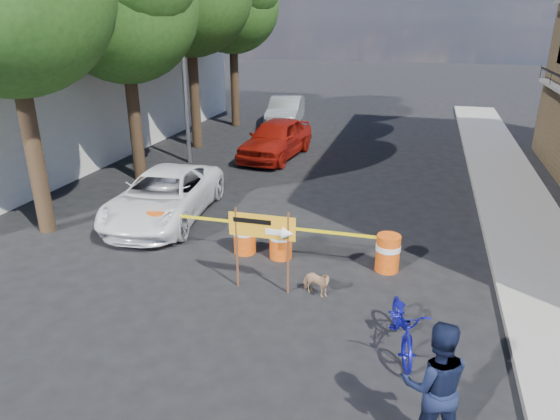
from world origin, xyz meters
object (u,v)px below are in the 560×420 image
Objects in this scene: pedestrian at (435,385)px; sedan_silver at (286,111)px; barrel_mid_left at (245,235)px; suv_white at (164,196)px; dog at (316,283)px; detour_sign at (271,233)px; barrel_mid_right at (281,240)px; sedan_red at (276,138)px; barrel_far_right at (388,252)px; barrel_far_left at (159,226)px; bicycle at (405,302)px.

pedestrian is 21.96m from sedan_silver.
pedestrian reaches higher than barrel_mid_left.
sedan_silver reaches higher than suv_white.
barrel_mid_left is at bearing 72.92° from dog.
detour_sign reaches higher than suv_white.
barrel_mid_right is 9.49m from sedan_red.
barrel_far_right is 0.48× the size of detour_sign.
barrel_far_right is at bearing 34.48° from detour_sign.
barrel_far_right is at bearing -73.63° from sedan_silver.
barrel_mid_right is 0.46× the size of pedestrian.
barrel_mid_right is 2.61m from barrel_far_right.
dog is at bearing -18.32° from barrel_far_left.
barrel_far_left is at bearing -179.60° from barrel_mid_right.
barrel_mid_left is 5.05m from bicycle.
suv_white is 1.09× the size of sedan_silver.
pedestrian is at bearing -54.14° from barrel_mid_right.
detour_sign is at bearing -81.73° from barrel_mid_right.
barrel_mid_right is at bearing -1.20° from barrel_mid_left.
bicycle is at bearing -75.72° from sedan_silver.
pedestrian is (3.36, -3.35, -0.41)m from detour_sign.
barrel_mid_right is at bearing 97.50° from detour_sign.
pedestrian is at bearing -46.28° from suv_white.
detour_sign is at bearing -68.18° from sedan_red.
suv_white is (-6.64, 1.51, 0.24)m from barrel_far_right.
sedan_red is at bearing -74.56° from pedestrian.
detour_sign is at bearing -144.75° from barrel_far_right.
sedan_silver is at bearing 99.67° from bicycle.
barrel_far_left is 1.26× the size of dog.
detour_sign is 5.37m from suv_white.
barrel_far_left is 0.46× the size of pedestrian.
sedan_silver is at bearing 101.63° from barrel_mid_left.
sedan_silver is at bearing 103.58° from detour_sign.
bicycle reaches higher than barrel_far_right.
bicycle reaches higher than barrel_mid_left.
bicycle is 8.43m from suv_white.
detour_sign is at bearing -42.46° from suv_white.
detour_sign is 17.76m from sedan_silver.
barrel_far_left is 0.19× the size of sedan_silver.
suv_white is 7.61m from sedan_red.
barrel_mid_right is 1.00× the size of barrel_far_right.
sedan_red is at bearing 39.19° from dog.
suv_white reaches higher than dog.
barrel_far_right is (5.97, 0.07, 0.00)m from barrel_far_left.
suv_white is (-0.66, 1.58, 0.24)m from barrel_far_left.
sedan_silver is (-0.80, 15.59, 0.30)m from barrel_far_left.
barrel_mid_left is 15.87m from sedan_silver.
sedan_red reaches higher than barrel_far_left.
sedan_silver is at bearing 92.92° from barrel_far_left.
barrel_mid_right reaches higher than dog.
sedan_silver reaches higher than barrel_far_right.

